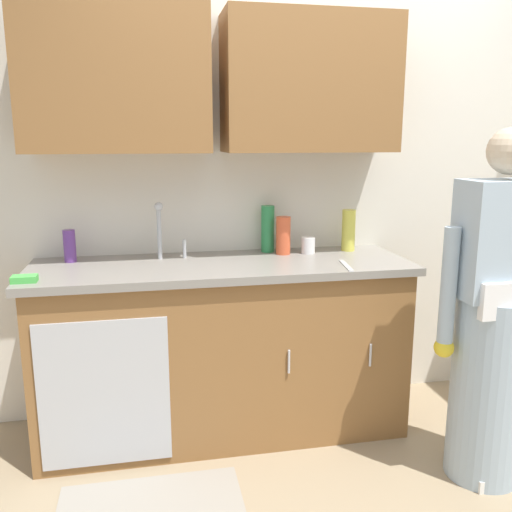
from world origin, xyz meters
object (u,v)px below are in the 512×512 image
bottle_dish_liquid (283,235)px  knife_on_counter (346,265)px  person_at_sink (493,337)px  sink (169,267)px  sponge (24,279)px  bottle_soap (348,230)px  cup_by_sink (308,245)px  bottle_water_short (70,246)px  bottle_cleaner_spray (268,229)px

bottle_dish_liquid → knife_on_counter: bearing=-55.2°
bottle_dish_liquid → person_at_sink: bearing=-46.0°
sink → knife_on_counter: sink is taller
sink → sponge: (-0.65, -0.22, 0.03)m
knife_on_counter → bottle_soap: bearing=-14.1°
sink → cup_by_sink: bearing=9.3°
bottle_water_short → knife_on_counter: size_ratio=0.70×
bottle_dish_liquid → cup_by_sink: bearing=-4.0°
sink → bottle_dish_liquid: sink is taller
bottle_soap → sponge: (-1.68, -0.38, -0.10)m
sink → bottle_water_short: (-0.50, 0.17, 0.10)m
bottle_dish_liquid → bottle_water_short: bearing=178.6°
person_at_sink → bottle_soap: bearing=115.4°
bottle_dish_liquid → sponge: size_ratio=1.91×
cup_by_sink → sink: bearing=-170.7°
bottle_cleaner_spray → cup_by_sink: bearing=-22.8°
knife_on_counter → sponge: sponge is taller
bottle_soap → bottle_water_short: bearing=179.7°
person_at_sink → bottle_water_short: bearing=156.4°
bottle_soap → bottle_cleaner_spray: (-0.46, 0.06, 0.01)m
knife_on_counter → bottle_cleaner_spray: bearing=43.9°
sink → cup_by_sink: (0.78, 0.13, 0.06)m
bottle_water_short → sink: bearing=-18.3°
person_at_sink → bottle_dish_liquid: person_at_sink is taller
person_at_sink → bottle_soap: person_at_sink is taller
sink → bottle_water_short: bearing=161.7°
bottle_soap → bottle_cleaner_spray: 0.46m
sponge → bottle_soap: bearing=12.8°
bottle_cleaner_spray → knife_on_counter: size_ratio=1.09×
sink → sponge: size_ratio=4.55×
bottle_dish_liquid → knife_on_counter: size_ratio=0.87×
sink → bottle_cleaner_spray: bearing=21.0°
bottle_cleaner_spray → bottle_dish_liquid: bottle_cleaner_spray is taller
bottle_cleaner_spray → sink: bearing=-159.0°
cup_by_sink → knife_on_counter: cup_by_sink is taller
bottle_cleaner_spray → bottle_soap: bearing=-7.4°
cup_by_sink → sponge: cup_by_sink is taller
person_at_sink → knife_on_counter: (-0.54, 0.46, 0.25)m
person_at_sink → sponge: size_ratio=14.73×
sponge → bottle_cleaner_spray: bearing=20.0°
sink → bottle_cleaner_spray: (0.57, 0.22, 0.15)m
bottle_water_short → sponge: bottle_water_short is taller
person_at_sink → sponge: (-2.07, 0.45, 0.26)m
sponge → sink: bearing=19.0°
cup_by_sink → bottle_cleaner_spray: bearing=157.2°
knife_on_counter → sponge: bearing=98.3°
bottle_water_short → cup_by_sink: 1.28m
person_at_sink → bottle_cleaner_spray: size_ratio=6.16×
bottle_water_short → cup_by_sink: (1.28, -0.04, -0.04)m
person_at_sink → bottle_soap: size_ratio=6.87×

